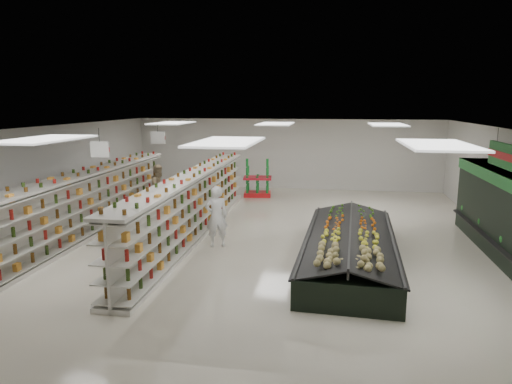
% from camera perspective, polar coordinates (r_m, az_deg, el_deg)
% --- Properties ---
extents(floor, '(16.00, 16.00, 0.00)m').
position_cam_1_polar(floor, '(13.60, 0.30, -5.67)').
color(floor, beige).
rests_on(floor, ground).
extents(ceiling, '(14.00, 16.00, 0.02)m').
position_cam_1_polar(ceiling, '(13.04, 0.31, 7.91)').
color(ceiling, white).
rests_on(ceiling, wall_back).
extents(wall_back, '(14.00, 0.02, 3.20)m').
position_cam_1_polar(wall_back, '(21.09, 3.75, 4.75)').
color(wall_back, silver).
rests_on(wall_back, floor).
extents(wall_front, '(14.00, 0.02, 3.20)m').
position_cam_1_polar(wall_front, '(5.77, -12.68, -12.99)').
color(wall_front, silver).
rests_on(wall_front, floor).
extents(wall_left, '(0.02, 16.00, 3.20)m').
position_cam_1_polar(wall_left, '(15.90, -25.47, 1.60)').
color(wall_left, silver).
rests_on(wall_left, floor).
extents(aisle_sign_near, '(0.52, 0.06, 0.75)m').
position_cam_1_polar(aisle_sign_near, '(12.39, -18.93, 5.07)').
color(aisle_sign_near, white).
rests_on(aisle_sign_near, ceiling).
extents(aisle_sign_far, '(0.52, 0.06, 0.75)m').
position_cam_1_polar(aisle_sign_far, '(16.01, -12.17, 6.65)').
color(aisle_sign_far, white).
rests_on(aisle_sign_far, ceiling).
extents(gondola_left, '(0.92, 10.96, 1.90)m').
position_cam_1_polar(gondola_left, '(14.50, -20.75, -1.80)').
color(gondola_left, silver).
rests_on(gondola_left, floor).
extents(gondola_center, '(0.85, 10.77, 1.87)m').
position_cam_1_polar(gondola_center, '(13.75, -7.90, -1.91)').
color(gondola_center, silver).
rests_on(gondola_center, floor).
extents(produce_island, '(2.53, 6.26, 0.92)m').
position_cam_1_polar(produce_island, '(11.71, 11.62, -6.57)').
color(produce_island, black).
rests_on(produce_island, floor).
extents(soda_endcap, '(1.25, 0.92, 1.50)m').
position_cam_1_polar(soda_endcap, '(19.34, 0.19, 1.58)').
color(soda_endcap, red).
rests_on(soda_endcap, floor).
extents(shopper_main, '(0.74, 0.63, 1.71)m').
position_cam_1_polar(shopper_main, '(12.59, -4.95, -3.06)').
color(shopper_main, silver).
rests_on(shopper_main, floor).
extents(shopper_background, '(0.82, 0.96, 1.69)m').
position_cam_1_polar(shopper_background, '(17.30, -11.97, 0.60)').
color(shopper_background, tan).
rests_on(shopper_background, floor).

